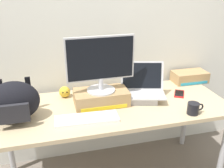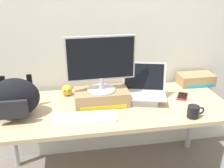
% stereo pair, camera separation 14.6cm
% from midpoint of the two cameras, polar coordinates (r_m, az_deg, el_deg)
% --- Properties ---
extents(back_wall, '(7.00, 0.10, 2.60)m').
position_cam_midpoint_polar(back_wall, '(2.24, -0.12, 14.04)').
color(back_wall, silver).
rests_on(back_wall, ground).
extents(desk, '(1.82, 0.72, 0.72)m').
position_cam_midpoint_polar(desk, '(2.02, 2.09, -6.55)').
color(desk, tan).
rests_on(desk, ground).
extents(toner_box_yellow, '(0.42, 0.23, 0.11)m').
position_cam_midpoint_polar(toner_box_yellow, '(1.99, -0.27, -2.94)').
color(toner_box_yellow, '#A88456').
rests_on(toner_box_yellow, desk).
extents(desktop_monitor, '(0.52, 0.22, 0.43)m').
position_cam_midpoint_polar(desktop_monitor, '(1.88, -0.28, 4.66)').
color(desktop_monitor, silver).
rests_on(desktop_monitor, toner_box_yellow).
extents(open_laptop, '(0.40, 0.32, 0.29)m').
position_cam_midpoint_polar(open_laptop, '(2.06, 9.12, -2.15)').
color(open_laptop, '#ADADB2').
rests_on(open_laptop, desk).
extents(external_keyboard, '(0.45, 0.17, 0.02)m').
position_cam_midpoint_polar(external_keyboard, '(1.80, -3.86, -7.55)').
color(external_keyboard, white).
rests_on(external_keyboard, desk).
extents(messenger_backpack, '(0.34, 0.28, 0.28)m').
position_cam_midpoint_polar(messenger_backpack, '(1.88, -18.96, -3.00)').
color(messenger_backpack, black).
rests_on(messenger_backpack, desk).
extents(coffee_mug, '(0.13, 0.08, 0.09)m').
position_cam_midpoint_polar(coffee_mug, '(1.92, 19.96, -5.90)').
color(coffee_mug, black).
rests_on(coffee_mug, desk).
extents(cell_phone, '(0.14, 0.17, 0.01)m').
position_cam_midpoint_polar(cell_phone, '(2.22, 17.35, -2.64)').
color(cell_phone, red).
rests_on(cell_phone, desk).
extents(plush_toy, '(0.09, 0.09, 0.09)m').
position_cam_midpoint_polar(plush_toy, '(2.15, -8.17, -1.41)').
color(plush_toy, gold).
rests_on(plush_toy, desk).
extents(toner_box_cyan, '(0.32, 0.18, 0.10)m').
position_cam_midpoint_polar(toner_box_cyan, '(2.50, 19.85, 1.01)').
color(toner_box_cyan, '#A88456').
rests_on(toner_box_cyan, desk).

